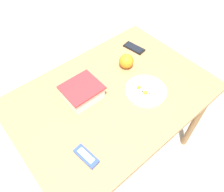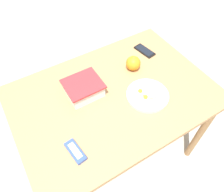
{
  "view_description": "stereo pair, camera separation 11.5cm",
  "coord_description": "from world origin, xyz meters",
  "px_view_note": "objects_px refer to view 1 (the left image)",
  "views": [
    {
      "loc": [
        -0.49,
        -0.57,
        1.66
      ],
      "look_at": [
        -0.03,
        -0.03,
        0.76
      ],
      "focal_mm": 35.0,
      "sensor_mm": 36.0,
      "label": 1
    },
    {
      "loc": [
        -0.4,
        -0.64,
        1.66
      ],
      "look_at": [
        -0.03,
        -0.03,
        0.76
      ],
      "focal_mm": 35.0,
      "sensor_mm": 36.0,
      "label": 2
    }
  ],
  "objects_px": {
    "food_container": "(82,93)",
    "rice_plate": "(147,89)",
    "cell_phone": "(134,48)",
    "orange_fruit": "(126,61)",
    "candy_bar": "(86,156)"
  },
  "relations": [
    {
      "from": "rice_plate",
      "to": "cell_phone",
      "type": "bearing_deg",
      "value": 56.64
    },
    {
      "from": "food_container",
      "to": "candy_bar",
      "type": "bearing_deg",
      "value": -123.32
    },
    {
      "from": "food_container",
      "to": "rice_plate",
      "type": "bearing_deg",
      "value": -34.25
    },
    {
      "from": "rice_plate",
      "to": "candy_bar",
      "type": "xyz_separation_m",
      "value": [
        -0.48,
        -0.09,
        -0.01
      ]
    },
    {
      "from": "orange_fruit",
      "to": "rice_plate",
      "type": "xyz_separation_m",
      "value": [
        -0.05,
        -0.22,
        -0.03
      ]
    },
    {
      "from": "food_container",
      "to": "candy_bar",
      "type": "distance_m",
      "value": 0.35
    },
    {
      "from": "orange_fruit",
      "to": "candy_bar",
      "type": "height_order",
      "value": "orange_fruit"
    },
    {
      "from": "rice_plate",
      "to": "food_container",
      "type": "bearing_deg",
      "value": 145.75
    },
    {
      "from": "food_container",
      "to": "cell_phone",
      "type": "xyz_separation_m",
      "value": [
        0.49,
        0.11,
        -0.03
      ]
    },
    {
      "from": "rice_plate",
      "to": "cell_phone",
      "type": "height_order",
      "value": "rice_plate"
    },
    {
      "from": "rice_plate",
      "to": "cell_phone",
      "type": "relative_size",
      "value": 1.54
    },
    {
      "from": "food_container",
      "to": "cell_phone",
      "type": "relative_size",
      "value": 1.31
    },
    {
      "from": "food_container",
      "to": "rice_plate",
      "type": "xyz_separation_m",
      "value": [
        0.29,
        -0.2,
        -0.02
      ]
    },
    {
      "from": "orange_fruit",
      "to": "cell_phone",
      "type": "xyz_separation_m",
      "value": [
        0.16,
        0.09,
        -0.04
      ]
    },
    {
      "from": "food_container",
      "to": "rice_plate",
      "type": "height_order",
      "value": "food_container"
    }
  ]
}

